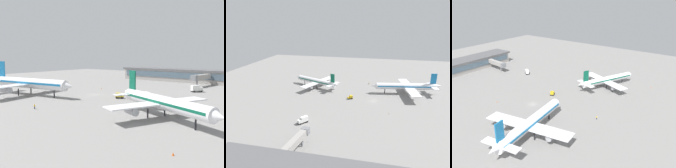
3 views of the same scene
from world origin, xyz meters
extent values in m
plane|color=gray|center=(0.00, 0.00, 0.00)|extent=(288.00, 288.00, 0.00)
cube|color=#4C6070|center=(-6.91, -70.15, 4.62)|extent=(77.13, 0.30, 3.70)
cylinder|color=white|center=(20.97, 18.82, 5.37)|extent=(40.85, 10.85, 4.47)
cone|color=white|center=(-0.42, 15.39, 5.37)|extent=(5.09, 4.90, 4.25)
cone|color=white|center=(42.37, 22.25, 6.04)|extent=(6.09, 4.42, 3.58)
cube|color=#1972B2|center=(20.97, 18.82, 5.70)|extent=(39.26, 10.68, 0.80)
cube|color=white|center=(22.98, 19.14, 4.92)|extent=(12.53, 39.16, 0.40)
cylinder|color=#A5A8AD|center=(24.69, 8.46, 3.35)|extent=(5.61, 3.26, 2.46)
cylinder|color=#A5A8AD|center=(21.27, 29.82, 3.35)|extent=(5.61, 3.26, 2.46)
cube|color=white|center=(39.04, 21.71, 5.81)|extent=(6.04, 15.83, 0.32)
cube|color=#1972B2|center=(39.04, 21.71, 11.18)|extent=(3.93, 1.09, 7.15)
cylinder|color=black|center=(6.92, 16.57, 1.57)|extent=(0.54, 0.54, 3.13)
cylinder|color=black|center=(24.75, 15.80, 1.57)|extent=(0.54, 0.54, 3.13)
cylinder|color=black|center=(23.62, 22.87, 1.57)|extent=(0.54, 0.54, 3.13)
cylinder|color=white|center=(-44.68, 19.57, 4.62)|extent=(33.71, 17.28, 3.85)
cone|color=white|center=(-61.84, 26.89, 4.62)|extent=(4.98, 4.88, 3.66)
cone|color=white|center=(-27.52, 12.25, 5.20)|extent=(5.64, 4.72, 3.08)
cube|color=#0C593F|center=(-44.68, 19.57, 4.91)|extent=(32.45, 16.80, 0.69)
cube|color=white|center=(-43.07, 18.88, 4.24)|extent=(18.20, 32.78, 0.35)
cylinder|color=#A5A8AD|center=(-46.72, 10.32, 2.89)|extent=(5.02, 3.73, 2.12)
cylinder|color=#A5A8AD|center=(-39.41, 27.44, 2.89)|extent=(5.02, 3.73, 2.12)
cube|color=white|center=(-30.19, 13.39, 5.01)|extent=(8.11, 13.46, 0.28)
cube|color=#0C593F|center=(-30.19, 13.39, 9.63)|extent=(3.25, 1.70, 6.16)
cylinder|color=black|center=(-55.95, 24.38, 1.35)|extent=(0.46, 0.46, 2.70)
cylinder|color=black|center=(-43.31, 15.64, 1.35)|extent=(0.46, 0.46, 2.70)
cylinder|color=black|center=(-40.89, 21.30, 1.35)|extent=(0.46, 0.46, 2.70)
cube|color=black|center=(-15.29, 0.69, 0.55)|extent=(3.72, 3.18, 0.30)
cube|color=gold|center=(-14.67, 1.02, 1.50)|extent=(2.48, 2.52, 1.60)
cube|color=#3F596B|center=(-13.96, 1.40, 1.82)|extent=(0.82, 1.45, 0.90)
cube|color=gold|center=(-16.09, 0.27, 0.95)|extent=(2.13, 2.33, 0.50)
cylinder|color=black|center=(-14.75, 2.06, 0.40)|extent=(0.85, 0.64, 0.80)
cylinder|color=black|center=(-13.86, 0.38, 0.40)|extent=(0.85, 0.64, 0.80)
cylinder|color=black|center=(-16.73, 1.01, 0.40)|extent=(0.85, 0.64, 0.80)
cylinder|color=black|center=(-15.84, -0.67, 0.40)|extent=(0.85, 0.64, 0.80)
cube|color=black|center=(-33.47, -36.73, 0.55)|extent=(4.87, 5.63, 0.30)
cube|color=white|center=(-34.61, -38.25, 1.50)|extent=(2.60, 2.58, 1.60)
cube|color=#3F596B|center=(-35.09, -38.90, 1.82)|extent=(1.33, 1.02, 0.90)
cube|color=white|center=(-32.93, -36.00, 2.00)|extent=(3.79, 4.18, 2.60)
cylinder|color=black|center=(-33.88, -38.86, 0.40)|extent=(0.72, 0.82, 0.80)
cylinder|color=black|center=(-35.40, -37.73, 0.40)|extent=(0.72, 0.82, 0.80)
cylinder|color=black|center=(-31.54, -35.72, 0.40)|extent=(0.72, 0.82, 0.80)
cylinder|color=black|center=(-33.06, -34.59, 0.40)|extent=(0.72, 0.82, 0.80)
cylinder|color=#1E2338|center=(-5.50, 34.56, 0.42)|extent=(0.43, 0.43, 0.85)
cylinder|color=yellow|center=(-5.50, 34.56, 1.15)|extent=(0.51, 0.51, 0.60)
sphere|color=tan|center=(-5.50, 34.56, 1.56)|extent=(0.22, 0.22, 0.22)
cylinder|color=yellow|center=(-5.71, 34.67, 1.15)|extent=(0.10, 0.10, 0.54)
cylinder|color=yellow|center=(-5.28, 34.45, 1.15)|extent=(0.10, 0.10, 0.54)
cube|color=#9E9993|center=(-27.17, -61.31, 5.20)|extent=(4.70, 16.85, 2.80)
cylinder|color=slate|center=(-26.43, -55.53, 1.90)|extent=(0.90, 0.90, 3.80)
cube|color=slate|center=(-25.98, -52.05, 5.20)|extent=(3.40, 2.78, 3.08)
cone|color=#EA590C|center=(-58.55, 42.03, 0.30)|extent=(0.44, 0.44, 0.60)
cone|color=#EA590C|center=(9.56, -16.70, 0.30)|extent=(0.44, 0.44, 0.60)
camera|label=1|loc=(-77.48, 83.10, 18.11)|focal=40.84mm
camera|label=2|loc=(4.26, -124.85, 51.46)|focal=33.23mm
camera|label=3|loc=(84.72, 82.28, 56.55)|focal=40.09mm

